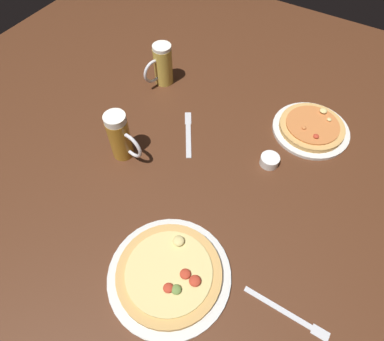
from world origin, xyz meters
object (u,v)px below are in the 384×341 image
fork_left (288,313)px  knife_right (188,133)px  beer_mug_dark (121,137)px  beer_mug_amber (162,65)px  pizza_plate_near (169,274)px  pizza_plate_far (311,128)px  ramekin_sauce (270,160)px

fork_left → knife_right: size_ratio=1.17×
beer_mug_dark → fork_left: beer_mug_dark is taller
beer_mug_dark → fork_left: size_ratio=0.78×
beer_mug_amber → fork_left: 0.98m
pizza_plate_near → fork_left: pizza_plate_near is taller
pizza_plate_far → knife_right: (-0.38, -0.24, -0.01)m
pizza_plate_near → pizza_plate_far: (0.15, 0.71, -0.00)m
pizza_plate_near → beer_mug_amber: size_ratio=2.01×
pizza_plate_far → ramekin_sauce: (-0.07, -0.22, 0.00)m
pizza_plate_far → beer_mug_amber: 0.62m
beer_mug_amber → beer_mug_dark: bearing=-75.9°
beer_mug_dark → ramekin_sauce: 0.50m
beer_mug_dark → ramekin_sauce: beer_mug_dark is taller
pizza_plate_far → fork_left: pizza_plate_far is taller
ramekin_sauce → fork_left: 0.48m
pizza_plate_far → fork_left: size_ratio=1.20×
pizza_plate_near → ramekin_sauce: 0.50m
beer_mug_amber → ramekin_sauce: (0.54, -0.17, -0.07)m
fork_left → knife_right: bearing=143.7°
beer_mug_dark → fork_left: 0.72m
ramekin_sauce → pizza_plate_near: bearing=-99.0°
knife_right → beer_mug_amber: bearing=140.9°
fork_left → pizza_plate_near: bearing=-166.7°
beer_mug_dark → beer_mug_amber: (-0.10, 0.39, -0.01)m
beer_mug_dark → ramekin_sauce: size_ratio=2.81×
beer_mug_dark → pizza_plate_near: bearing=-37.0°
pizza_plate_far → beer_mug_dark: size_ratio=1.53×
ramekin_sauce → fork_left: (0.23, -0.42, -0.01)m
ramekin_sauce → beer_mug_dark: bearing=-153.8°
beer_mug_amber → pizza_plate_near: bearing=-55.0°
pizza_plate_far → ramekin_sauce: size_ratio=4.30×
pizza_plate_near → pizza_plate_far: pizza_plate_near is taller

